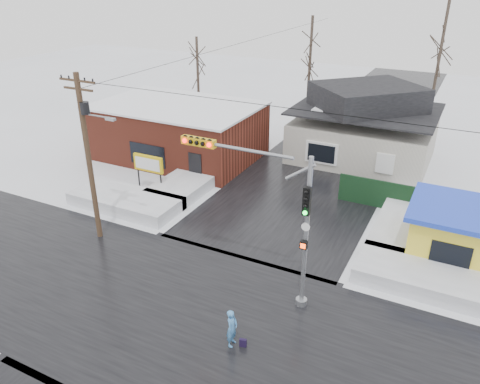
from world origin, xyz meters
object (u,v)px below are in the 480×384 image
at_px(kiosk, 454,233).
at_px(pedestrian, 232,328).
at_px(traffic_signal, 271,206).
at_px(marquee_sign, 148,165).
at_px(utility_pole, 88,150).

xyz_separation_m(kiosk, pedestrian, (-7.09, -10.54, -0.65)).
height_order(traffic_signal, pedestrian, traffic_signal).
height_order(marquee_sign, kiosk, kiosk).
distance_m(traffic_signal, kiosk, 10.43).
relative_size(marquee_sign, kiosk, 0.55).
height_order(marquee_sign, pedestrian, marquee_sign).
relative_size(marquee_sign, pedestrian, 1.56).
bearing_deg(traffic_signal, utility_pole, 177.05).
xyz_separation_m(marquee_sign, kiosk, (18.50, 0.50, -0.46)).
bearing_deg(marquee_sign, kiosk, 1.55).
height_order(traffic_signal, marquee_sign, traffic_signal).
height_order(traffic_signal, kiosk, traffic_signal).
bearing_deg(kiosk, pedestrian, -123.91).
xyz_separation_m(utility_pole, pedestrian, (10.34, -4.05, -4.30)).
relative_size(traffic_signal, pedestrian, 4.29).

